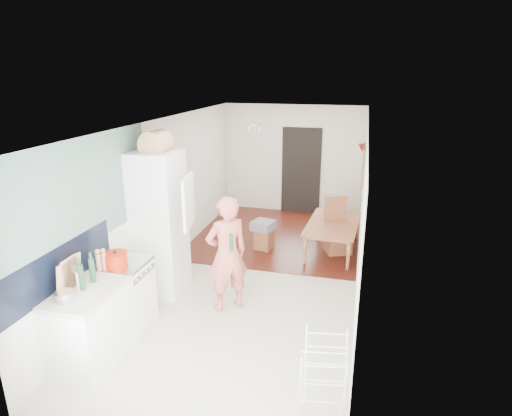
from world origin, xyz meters
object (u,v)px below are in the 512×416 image
at_px(dining_table, 334,239).
at_px(stool, 264,239).
at_px(person, 227,244).
at_px(dining_chair, 338,226).
at_px(drying_rack, 324,377).

bearing_deg(dining_table, stool, 102.73).
xyz_separation_m(person, dining_chair, (1.37, 2.36, -0.47)).
relative_size(dining_table, stool, 3.53).
bearing_deg(dining_table, dining_chair, -94.68).
bearing_deg(stool, dining_table, 9.06).
bearing_deg(person, stool, -131.57).
xyz_separation_m(person, drying_rack, (1.50, -1.64, -0.57)).
bearing_deg(stool, person, -90.60).
distance_m(person, dining_chair, 2.76).
height_order(dining_table, drying_rack, drying_rack).
xyz_separation_m(person, stool, (0.02, 2.16, -0.78)).
relative_size(person, stool, 5.05).
bearing_deg(dining_chair, dining_table, 149.30).
distance_m(dining_chair, drying_rack, 4.00).
bearing_deg(person, drying_rack, 91.43).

